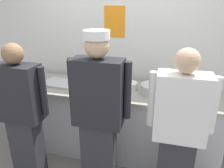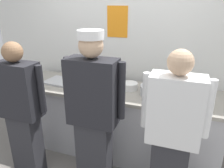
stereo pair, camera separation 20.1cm
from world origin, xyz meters
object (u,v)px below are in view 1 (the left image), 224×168
at_px(chef_center, 99,114).
at_px(squeeze_bottle_secondary, 185,89).
at_px(plate_stack_front, 129,85).
at_px(sheet_tray, 60,83).
at_px(plate_stack_rear, 88,81).
at_px(mixing_bowl_steel, 155,89).
at_px(chef_far_right, 179,131).
at_px(squeeze_bottle_spare, 79,74).
at_px(deli_cup, 31,80).
at_px(ramekin_orange_sauce, 102,81).
at_px(squeeze_bottle_primary, 187,93).
at_px(chef_near_left, 22,113).
at_px(ramekin_yellow_sauce, 95,88).

bearing_deg(chef_center, squeeze_bottle_secondary, 39.81).
distance_m(plate_stack_front, sheet_tray, 0.94).
relative_size(plate_stack_rear, mixing_bowl_steel, 0.64).
distance_m(plate_stack_front, squeeze_bottle_secondary, 0.68).
bearing_deg(chef_far_right, squeeze_bottle_spare, 146.72).
relative_size(chef_far_right, deli_cup, 17.91).
xyz_separation_m(squeeze_bottle_spare, ramekin_orange_sauce, (0.34, 0.01, -0.07)).
relative_size(sheet_tray, squeeze_bottle_secondary, 2.31).
height_order(squeeze_bottle_primary, squeeze_bottle_secondary, squeeze_bottle_secondary).
distance_m(chef_far_right, mixing_bowl_steel, 0.74).
distance_m(mixing_bowl_steel, ramekin_orange_sauce, 0.77).
distance_m(plate_stack_front, mixing_bowl_steel, 0.34).
distance_m(chef_near_left, chef_far_right, 1.60).
bearing_deg(chef_center, mixing_bowl_steel, 54.41).
bearing_deg(squeeze_bottle_spare, chef_center, -56.85).
distance_m(chef_far_right, plate_stack_front, 0.97).
height_order(mixing_bowl_steel, ramekin_orange_sauce, mixing_bowl_steel).
xyz_separation_m(plate_stack_front, deli_cup, (-1.32, -0.15, 0.00)).
xyz_separation_m(chef_far_right, sheet_tray, (-1.54, 0.69, 0.07)).
bearing_deg(plate_stack_front, sheet_tray, -175.58).
bearing_deg(deli_cup, chef_center, -28.12).
distance_m(chef_center, squeeze_bottle_secondary, 1.08).
relative_size(chef_near_left, plate_stack_front, 7.79).
bearing_deg(squeeze_bottle_secondary, ramekin_orange_sauce, 168.59).
bearing_deg(sheet_tray, chef_near_left, -94.78).
xyz_separation_m(plate_stack_rear, squeeze_bottle_primary, (1.27, -0.24, 0.05)).
distance_m(mixing_bowl_steel, squeeze_bottle_secondary, 0.34).
bearing_deg(squeeze_bottle_primary, deli_cup, 178.75).
distance_m(chef_center, ramekin_yellow_sauce, 0.68).
height_order(plate_stack_rear, deli_cup, deli_cup).
height_order(chef_center, plate_stack_rear, chef_center).
relative_size(chef_far_right, sheet_tray, 3.58).
relative_size(chef_center, ramekin_orange_sauce, 17.71).
bearing_deg(mixing_bowl_steel, chef_far_right, -68.08).
height_order(squeeze_bottle_spare, deli_cup, squeeze_bottle_spare).
distance_m(chef_center, squeeze_bottle_primary, 1.03).
distance_m(chef_far_right, squeeze_bottle_secondary, 0.70).
height_order(plate_stack_front, ramekin_orange_sauce, plate_stack_front).
height_order(plate_stack_front, ramekin_yellow_sauce, plate_stack_front).
xyz_separation_m(squeeze_bottle_primary, squeeze_bottle_secondary, (-0.01, 0.11, 0.00)).
relative_size(chef_center, deli_cup, 19.17).
relative_size(mixing_bowl_steel, deli_cup, 3.82).
distance_m(squeeze_bottle_secondary, ramekin_yellow_sauce, 1.08).
bearing_deg(mixing_bowl_steel, squeeze_bottle_spare, 168.96).
relative_size(squeeze_bottle_spare, ramekin_orange_sauce, 1.98).
distance_m(squeeze_bottle_secondary, squeeze_bottle_spare, 1.43).
bearing_deg(squeeze_bottle_primary, chef_far_right, -98.24).
xyz_separation_m(squeeze_bottle_primary, deli_cup, (-2.01, 0.04, -0.05)).
relative_size(plate_stack_front, plate_stack_rear, 0.92).
xyz_separation_m(plate_stack_rear, squeeze_bottle_secondary, (1.25, -0.13, 0.06)).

